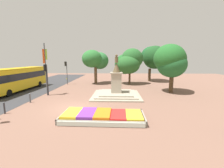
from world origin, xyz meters
The scene contains 13 objects.
ground_plane centered at (0.00, 0.00, 0.00)m, with size 70.64×70.64×0.00m, color brown.
flower_planter centered at (2.94, -2.61, 0.25)m, with size 6.24×2.79×0.56m.
statue_monument centered at (4.00, 4.82, 0.80)m, with size 5.78×5.78×5.04m.
traffic_light_mid_block centered at (-4.61, 4.82, 2.68)m, with size 0.41×0.28×3.83m.
traffic_light_far_corner centered at (-4.96, 13.13, 2.79)m, with size 0.42×0.31×4.09m.
banner_pole centered at (-4.65, 4.87, 3.47)m, with size 0.15×1.06×6.37m.
city_bus centered at (-9.94, 7.04, 1.88)m, with size 2.78×11.43×3.26m.
kerb_bollard_mid_b centered at (-5.14, -1.72, 0.51)m, with size 0.13×0.13×0.98m.
kerb_bollard_north centered at (-4.94, 1.58, 0.52)m, with size 0.17×0.17×0.98m.
park_tree_far_left centered at (11.38, 17.89, 5.02)m, with size 4.68×6.35×7.15m.
park_tree_behind_statue centered at (11.14, 7.21, 4.33)m, with size 4.35×4.66×6.44m.
park_tree_far_right centered at (0.18, 14.42, 4.36)m, with size 4.66×4.87×6.13m.
park_tree_street_side centered at (6.13, 14.16, 3.90)m, with size 5.09×4.40×6.41m.
Camera 1 is at (4.10, -13.18, 4.42)m, focal length 24.00 mm.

